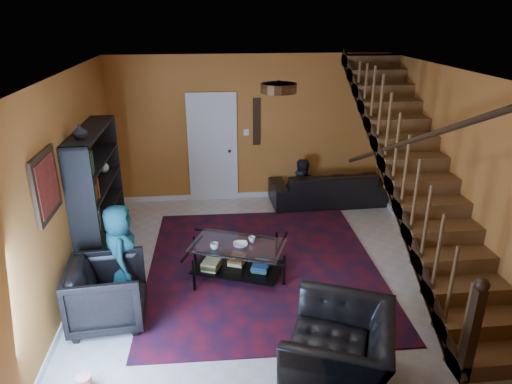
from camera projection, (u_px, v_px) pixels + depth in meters
floor at (267, 268)px, 6.72m from camera, size 5.50×5.50×0.00m
room at (180, 229)px, 7.79m from camera, size 5.50×5.50×5.50m
staircase at (417, 173)px, 6.41m from camera, size 0.95×5.02×3.18m
bookshelf at (99, 198)px, 6.67m from camera, size 0.35×1.80×2.00m
door at (213, 150)px, 8.78m from camera, size 0.82×0.05×2.05m
framed_picture at (46, 185)px, 4.98m from camera, size 0.04×0.74×0.74m
wall_hanging at (257, 122)px, 8.68m from camera, size 0.14×0.03×0.90m
ceiling_fixture at (279, 88)px, 4.96m from camera, size 0.40×0.40×0.10m
rug at (263, 266)px, 6.73m from camera, size 3.40×3.86×0.02m
sofa at (328, 187)px, 8.87m from camera, size 2.24×0.94×0.64m
armchair_left at (108, 293)px, 5.42m from camera, size 0.94×0.91×0.80m
armchair_right at (339, 350)px, 4.54m from camera, size 1.39×1.47×0.76m
person_adult_a at (299, 196)px, 8.93m from camera, size 0.44×0.30×1.16m
person_adult_b at (300, 192)px, 8.90m from camera, size 0.72×0.59×1.35m
person_child at (121, 253)px, 5.81m from camera, size 0.50×0.69×1.31m
coffee_table at (238, 258)px, 6.43m from camera, size 1.46×1.16×0.49m
cup_a at (214, 246)px, 6.23m from camera, size 0.12×0.12×0.09m
cup_b at (252, 240)px, 6.40m from camera, size 0.12×0.12×0.09m
bowl at (240, 245)px, 6.30m from camera, size 0.20×0.20×0.05m
vase at (80, 131)px, 5.79m from camera, size 0.18×0.18×0.19m
popcorn_bucket at (84, 384)px, 4.49m from camera, size 0.15×0.15×0.17m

